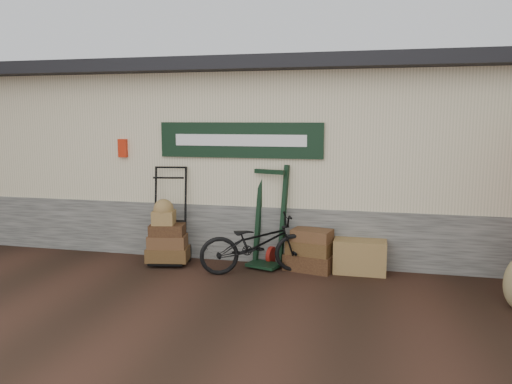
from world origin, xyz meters
TOP-DOWN VIEW (x-y plane):
  - ground at (0.00, 0.00)m, footprint 80.00×80.00m
  - station_building at (-0.01, 2.74)m, footprint 14.40×4.10m
  - porter_trolley at (-1.40, 0.71)m, footprint 0.87×0.71m
  - green_barrow at (0.19, 0.85)m, footprint 0.69×0.64m
  - suitcase_stack at (0.84, 0.79)m, footprint 0.81×0.61m
  - wicker_hamper at (1.58, 0.85)m, footprint 0.77×0.50m
  - bicycle at (0.09, 0.45)m, footprint 1.20×1.80m

SIDE VIEW (x-z plane):
  - ground at x=0.00m, z-range 0.00..0.00m
  - wicker_hamper at x=1.58m, z-range 0.00..0.50m
  - suitcase_stack at x=0.84m, z-range 0.00..0.64m
  - bicycle at x=0.09m, z-range 0.00..0.99m
  - porter_trolley at x=-1.40m, z-range 0.00..1.56m
  - green_barrow at x=0.19m, z-range 0.00..1.58m
  - station_building at x=-0.01m, z-range 0.01..3.21m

